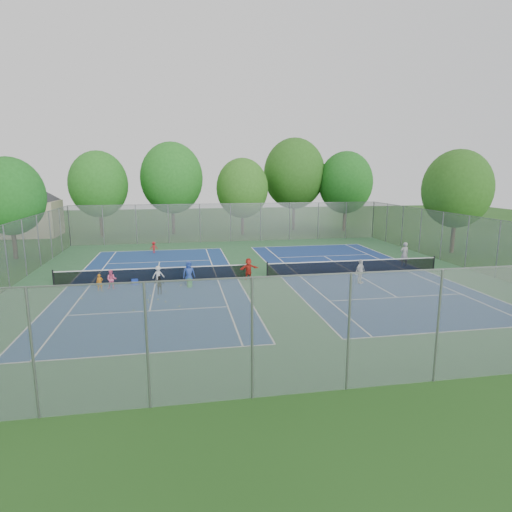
{
  "coord_description": "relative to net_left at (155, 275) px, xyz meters",
  "views": [
    {
      "loc": [
        -5.33,
        -28.46,
        7.12
      ],
      "look_at": [
        0.0,
        1.0,
        1.3
      ],
      "focal_mm": 30.0,
      "sensor_mm": 36.0,
      "label": 1
    }
  ],
  "objects": [
    {
      "name": "tennis_ball_3",
      "position": [
        -3.98,
        -3.48,
        -0.42
      ],
      "size": [
        0.07,
        0.07,
        0.07
      ],
      "primitive_type": "sphere",
      "color": "#CFDD33",
      "rests_on": "ground"
    },
    {
      "name": "tennis_ball_10",
      "position": [
        -0.84,
        -6.18,
        -0.42
      ],
      "size": [
        0.07,
        0.07,
        0.07
      ],
      "primitive_type": "sphere",
      "color": "#BCCF30",
      "rests_on": "ground"
    },
    {
      "name": "tree_ne",
      "position": [
        22.0,
        22.0,
        5.51
      ],
      "size": [
        6.6,
        6.6,
        9.77
      ],
      "color": "#443326",
      "rests_on": "ground"
    },
    {
      "name": "tennis_ball_5",
      "position": [
        -0.14,
        -3.59,
        -0.42
      ],
      "size": [
        0.07,
        0.07,
        0.07
      ],
      "primitive_type": "sphere",
      "color": "#D6E835",
      "rests_on": "ground"
    },
    {
      "name": "student_a",
      "position": [
        -3.25,
        -1.74,
        0.07
      ],
      "size": [
        0.4,
        0.28,
        1.05
      ],
      "primitive_type": "imported",
      "rotation": [
        0.0,
        0.0,
        0.09
      ],
      "color": "orange",
      "rests_on": "ground"
    },
    {
      "name": "tennis_ball_9",
      "position": [
        0.34,
        -4.45,
        -0.42
      ],
      "size": [
        0.07,
        0.07,
        0.07
      ],
      "primitive_type": "sphere",
      "color": "yellow",
      "rests_on": "ground"
    },
    {
      "name": "fence_south",
      "position": [
        7.0,
        -16.0,
        1.54
      ],
      "size": [
        32.0,
        0.1,
        4.0
      ],
      "primitive_type": "cube",
      "color": "gray",
      "rests_on": "ground"
    },
    {
      "name": "tree_side_w",
      "position": [
        -12.0,
        10.0,
        4.79
      ],
      "size": [
        5.6,
        5.6,
        8.47
      ],
      "color": "#443326",
      "rests_on": "ground"
    },
    {
      "name": "house",
      "position": [
        -15.0,
        24.0,
        3.76
      ],
      "size": [
        11.03,
        11.03,
        7.3
      ],
      "color": "#B7A88C",
      "rests_on": "ground"
    },
    {
      "name": "fence_east",
      "position": [
        23.0,
        0.0,
        1.54
      ],
      "size": [
        0.1,
        32.0,
        4.0
      ],
      "primitive_type": "cube",
      "rotation": [
        0.0,
        0.0,
        1.57
      ],
      "color": "gray",
      "rests_on": "ground"
    },
    {
      "name": "fence_west",
      "position": [
        -9.0,
        0.0,
        1.54
      ],
      "size": [
        0.1,
        32.0,
        4.0
      ],
      "primitive_type": "cube",
      "rotation": [
        0.0,
        0.0,
        1.57
      ],
      "color": "gray",
      "rests_on": "ground"
    },
    {
      "name": "student_b",
      "position": [
        -2.58,
        -1.46,
        0.16
      ],
      "size": [
        0.6,
        0.47,
        1.23
      ],
      "primitive_type": "imported",
      "rotation": [
        0.0,
        0.0,
        -0.01
      ],
      "color": "#FF6392",
      "rests_on": "ground"
    },
    {
      "name": "instructor",
      "position": [
        18.84,
        1.59,
        0.47
      ],
      "size": [
        0.68,
        0.45,
        1.86
      ],
      "primitive_type": "imported",
      "rotation": [
        0.0,
        0.0,
        3.13
      ],
      "color": "#9A9A9D",
      "rests_on": "ground"
    },
    {
      "name": "tennis_ball_0",
      "position": [
        -0.13,
        -4.88,
        -0.42
      ],
      "size": [
        0.07,
        0.07,
        0.07
      ],
      "primitive_type": "sphere",
      "color": "#AAC62E",
      "rests_on": "ground"
    },
    {
      "name": "court_right",
      "position": [
        14.0,
        0.0,
        -0.44
      ],
      "size": [
        10.97,
        23.77,
        0.01
      ],
      "primitive_type": "cube",
      "color": "navy",
      "rests_on": "court_pad"
    },
    {
      "name": "teen_court_b",
      "position": [
        13.22,
        -2.91,
        0.35
      ],
      "size": [
        1.0,
        0.84,
        1.61
      ],
      "primitive_type": "imported",
      "rotation": [
        0.0,
        0.0,
        0.57
      ],
      "color": "silver",
      "rests_on": "ground"
    },
    {
      "name": "tree_nw",
      "position": [
        -7.0,
        22.0,
        5.44
      ],
      "size": [
        6.4,
        6.4,
        9.58
      ],
      "color": "#443326",
      "rests_on": "ground"
    },
    {
      "name": "student_d",
      "position": [
        0.38,
        -3.14,
        0.11
      ],
      "size": [
        0.67,
        0.3,
        1.12
      ],
      "primitive_type": "imported",
      "rotation": [
        0.0,
        0.0,
        -0.05
      ],
      "color": "black",
      "rests_on": "ground"
    },
    {
      "name": "tennis_ball_2",
      "position": [
        0.71,
        -2.84,
        -0.42
      ],
      "size": [
        0.07,
        0.07,
        0.07
      ],
      "primitive_type": "sphere",
      "color": "gold",
      "rests_on": "ground"
    },
    {
      "name": "student_e",
      "position": [
        2.18,
        -1.36,
        0.34
      ],
      "size": [
        0.87,
        0.66,
        1.6
      ],
      "primitive_type": "imported",
      "rotation": [
        0.0,
        0.0,
        0.21
      ],
      "color": "#284495",
      "rests_on": "ground"
    },
    {
      "name": "net_left",
      "position": [
        0.0,
        0.0,
        0.0
      ],
      "size": [
        12.87,
        0.1,
        0.91
      ],
      "primitive_type": "cube",
      "color": "black",
      "rests_on": "ground"
    },
    {
      "name": "tree_nr",
      "position": [
        16.0,
        24.0,
        6.59
      ],
      "size": [
        7.6,
        7.6,
        11.42
      ],
      "color": "#443326",
      "rests_on": "ground"
    },
    {
      "name": "tree_nc",
      "position": [
        9.0,
        21.0,
        4.94
      ],
      "size": [
        6.0,
        6.0,
        8.85
      ],
      "color": "#443326",
      "rests_on": "ground"
    },
    {
      "name": "tennis_ball_4",
      "position": [
        0.78,
        -4.98,
        -0.42
      ],
      "size": [
        0.07,
        0.07,
        0.07
      ],
      "primitive_type": "sphere",
      "color": "gold",
      "rests_on": "ground"
    },
    {
      "name": "tennis_ball_1",
      "position": [
        1.54,
        -5.95,
        -0.42
      ],
      "size": [
        0.07,
        0.07,
        0.07
      ],
      "primitive_type": "sphere",
      "color": "#C8DA32",
      "rests_on": "ground"
    },
    {
      "name": "court_left",
      "position": [
        0.0,
        0.0,
        -0.44
      ],
      "size": [
        10.97,
        23.77,
        0.01
      ],
      "primitive_type": "cube",
      "color": "navy",
      "rests_on": "court_pad"
    },
    {
      "name": "ground",
      "position": [
        7.0,
        0.0,
        -0.46
      ],
      "size": [
        120.0,
        120.0,
        0.0
      ],
      "primitive_type": "plane",
      "color": "#1F4B17",
      "rests_on": "ground"
    },
    {
      "name": "tennis_ball_6",
      "position": [
        -0.23,
        -4.4,
        -0.42
      ],
      "size": [
        0.07,
        0.07,
        0.07
      ],
      "primitive_type": "sphere",
      "color": "#AACC2F",
      "rests_on": "ground"
    },
    {
      "name": "ball_crate",
      "position": [
        -1.3,
        -0.57,
        -0.29
      ],
      "size": [
        0.46,
        0.46,
        0.34
      ],
      "primitive_type": "cube",
      "rotation": [
        0.0,
        0.0,
        0.18
      ],
      "color": "#1735AE",
      "rests_on": "ground"
    },
    {
      "name": "tennis_ball_7",
      "position": [
        1.65,
        -1.53,
        -0.42
      ],
      "size": [
        0.07,
        0.07,
        0.07
      ],
      "primitive_type": "sphere",
      "color": "yellow",
      "rests_on": "ground"
    },
    {
      "name": "student_c",
      "position": [
        0.22,
        -0.66,
        0.14
      ],
      "size": [
        0.86,
        0.63,
        1.19
      ],
      "primitive_type": "imported",
      "rotation": [
        0.0,
        0.0,
        0.27
      ],
      "color": "silver",
      "rests_on": "ground"
    },
    {
      "name": "child_far_baseline",
      "position": [
        -0.65,
        10.57,
        0.07
      ],
      "size": [
        0.69,
        0.42,
        1.05
      ],
      "primitive_type": "imported",
      "rotation": [
        0.0,
        0.0,
        3.19
      ],
      "color": "#AE181C",
      "rests_on": "ground"
    },
    {
      "name": "ball_hopper",
      "position": [
        2.19,
        -1.91,
        -0.19
      ],
      "size": [
        0.35,
        0.35,
        0.54
      ],
      "primitive_type": "cube",
      "rotation": [
        0.0,
        0.0,
        0.33
      ],
      "color": "green",
      "rests_on": "ground"
    },
    {
      "name": "tennis_ball_8",
      "position": [
        -3.02,
        -2.1,
        -0.42
      ],
      "size": [
        0.07,
        0.07,
        0.07
      ],
      "primitive_type": "sphere",
      "color": "#CAE936",
      "rests_on": "ground"
    },
    {
      "name": "court_pad",
      "position": [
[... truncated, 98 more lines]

